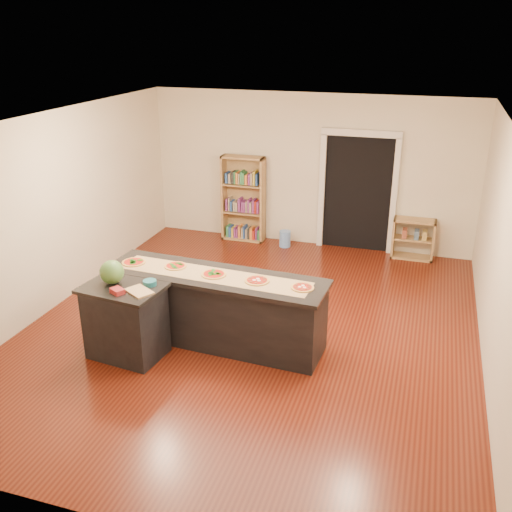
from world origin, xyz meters
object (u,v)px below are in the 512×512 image
(side_counter, at_px, (126,321))
(bookshelf, at_px, (243,199))
(kitchen_island, at_px, (215,308))
(low_shelf, at_px, (413,239))
(watermelon, at_px, (112,272))
(waste_bin, at_px, (285,239))

(side_counter, xyz_separation_m, bookshelf, (0.06, 4.41, 0.33))
(kitchen_island, distance_m, bookshelf, 3.88)
(bookshelf, relative_size, low_shelf, 2.24)
(kitchen_island, relative_size, low_shelf, 3.98)
(kitchen_island, relative_size, watermelon, 9.81)
(kitchen_island, relative_size, waste_bin, 9.50)
(low_shelf, height_order, waste_bin, low_shelf)
(watermelon, bearing_deg, bookshelf, 87.15)
(waste_bin, distance_m, watermelon, 4.47)
(low_shelf, bearing_deg, watermelon, -128.01)
(side_counter, bearing_deg, waste_bin, 84.36)
(bookshelf, distance_m, watermelon, 4.38)
(kitchen_island, height_order, watermelon, watermelon)
(watermelon, bearing_deg, waste_bin, 75.58)
(side_counter, xyz_separation_m, watermelon, (-0.16, 0.04, 0.62))
(side_counter, height_order, waste_bin, side_counter)
(waste_bin, relative_size, watermelon, 1.03)
(waste_bin, xyz_separation_m, watermelon, (-1.09, -4.23, 0.95))
(kitchen_island, xyz_separation_m, watermelon, (-1.10, -0.60, 0.62))
(kitchen_island, height_order, low_shelf, kitchen_island)
(side_counter, relative_size, watermelon, 3.26)
(watermelon, bearing_deg, low_shelf, 51.99)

